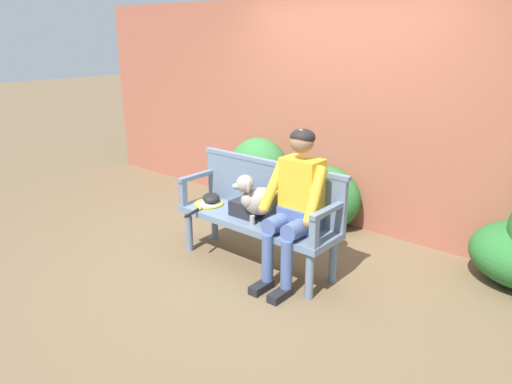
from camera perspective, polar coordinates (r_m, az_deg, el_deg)
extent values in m
plane|color=brown|center=(4.57, 0.00, -8.65)|extent=(40.00, 40.00, 0.00)
cube|color=#9E5642|center=(5.44, 10.90, 9.14)|extent=(8.00, 0.30, 2.47)
ellipsoid|color=#286B2D|center=(5.38, 8.34, -0.59)|extent=(0.81, 0.57, 0.70)
ellipsoid|color=#337538|center=(5.90, 0.28, 2.27)|extent=(0.80, 0.70, 0.88)
cube|color=slate|center=(4.39, 0.00, -3.47)|extent=(1.60, 0.48, 0.06)
cylinder|color=slate|center=(4.83, -7.98, -4.62)|extent=(0.07, 0.07, 0.41)
cylinder|color=slate|center=(3.97, 6.39, -9.88)|extent=(0.07, 0.07, 0.41)
cylinder|color=slate|center=(5.05, -4.94, -3.42)|extent=(0.07, 0.07, 0.41)
cylinder|color=slate|center=(4.24, 9.15, -8.04)|extent=(0.07, 0.07, 0.41)
cube|color=slate|center=(4.45, 1.75, 0.41)|extent=(1.60, 0.05, 0.46)
cube|color=slate|center=(4.38, 1.78, 3.52)|extent=(1.64, 0.06, 0.04)
cube|color=slate|center=(4.71, -8.69, -0.22)|extent=(0.06, 0.06, 0.24)
cube|color=slate|center=(4.79, -6.98, 1.96)|extent=(0.06, 0.48, 0.04)
cube|color=slate|center=(3.76, 6.93, -4.96)|extent=(0.06, 0.06, 0.24)
cube|color=slate|center=(3.87, 8.65, -2.14)|extent=(0.06, 0.48, 0.04)
cube|color=black|center=(4.13, 0.65, -11.26)|extent=(0.10, 0.24, 0.07)
cylinder|color=#475B93|center=(4.07, 1.38, -7.81)|extent=(0.10, 0.10, 0.42)
cylinder|color=#475B93|center=(4.07, 2.78, -3.62)|extent=(0.15, 0.31, 0.15)
cube|color=black|center=(4.02, 2.90, -12.16)|extent=(0.10, 0.24, 0.07)
cylinder|color=#475B93|center=(3.96, 3.67, -8.61)|extent=(0.10, 0.10, 0.42)
cylinder|color=#475B93|center=(3.96, 5.09, -4.31)|extent=(0.15, 0.31, 0.15)
cube|color=#475B93|center=(4.13, 5.21, -3.07)|extent=(0.32, 0.24, 0.20)
cube|color=gold|center=(4.05, 5.47, 0.44)|extent=(0.34, 0.22, 0.52)
cylinder|color=gold|center=(4.08, 2.13, 0.91)|extent=(0.14, 0.32, 0.45)
sphere|color=#936B4C|center=(4.07, 0.88, -2.10)|extent=(0.09, 0.09, 0.09)
cylinder|color=gold|center=(3.85, 7.07, -0.31)|extent=(0.14, 0.32, 0.45)
sphere|color=#936B4C|center=(3.81, 6.25, -3.64)|extent=(0.09, 0.09, 0.09)
sphere|color=#936B4C|center=(3.93, 5.49, 6.06)|extent=(0.20, 0.20, 0.20)
ellipsoid|color=black|center=(3.93, 5.58, 6.51)|extent=(0.21, 0.21, 0.14)
cylinder|color=gray|center=(4.32, -0.82, -2.82)|extent=(0.05, 0.05, 0.08)
cylinder|color=gray|center=(4.21, -0.44, -3.37)|extent=(0.05, 0.05, 0.08)
cylinder|color=gray|center=(4.36, 1.58, -2.59)|extent=(0.05, 0.05, 0.08)
cylinder|color=gray|center=(4.26, 2.02, -3.12)|extent=(0.05, 0.05, 0.08)
ellipsoid|color=gray|center=(4.24, 0.59, -1.10)|extent=(0.35, 0.38, 0.25)
sphere|color=gray|center=(4.20, -0.85, -0.96)|extent=(0.15, 0.15, 0.15)
sphere|color=gray|center=(4.15, -1.28, 0.98)|extent=(0.16, 0.16, 0.16)
ellipsoid|color=gray|center=(4.14, -2.23, 0.70)|extent=(0.11, 0.11, 0.06)
ellipsoid|color=gray|center=(4.22, -1.36, 1.12)|extent=(0.06, 0.06, 0.12)
ellipsoid|color=gray|center=(4.09, -0.92, 0.59)|extent=(0.06, 0.06, 0.12)
sphere|color=gray|center=(4.26, 2.53, -0.29)|extent=(0.07, 0.07, 0.07)
torus|color=yellow|center=(4.74, -5.66, -1.37)|extent=(0.35, 0.35, 0.02)
cylinder|color=silver|center=(4.74, -5.66, -1.45)|extent=(0.25, 0.25, 0.00)
cube|color=yellow|center=(4.60, -6.71, -1.94)|extent=(0.05, 0.08, 0.02)
cylinder|color=black|center=(4.49, -7.65, -2.50)|extent=(0.08, 0.22, 0.03)
ellipsoid|color=black|center=(4.79, -5.38, -0.71)|extent=(0.28, 0.27, 0.09)
cube|color=#232328|center=(4.41, -1.12, -1.98)|extent=(0.28, 0.20, 0.14)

